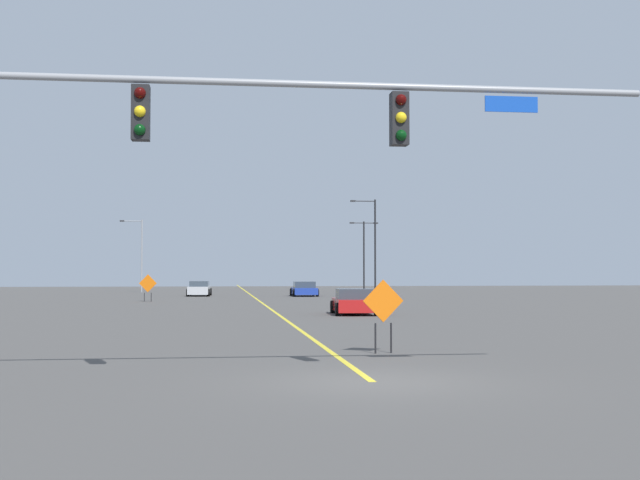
{
  "coord_description": "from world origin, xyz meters",
  "views": [
    {
      "loc": [
        -3.02,
        -15.86,
        2.17
      ],
      "look_at": [
        1.27,
        18.39,
        3.46
      ],
      "focal_mm": 46.24,
      "sensor_mm": 36.0,
      "label": 1
    }
  ],
  "objects_px": {
    "street_lamp_far_right": "(373,242)",
    "car_red_far": "(354,302)",
    "street_lamp_mid_right": "(364,250)",
    "construction_sign_median_far": "(148,285)",
    "street_lamp_near_right": "(140,251)",
    "traffic_signal_assembly": "(157,132)",
    "construction_sign_left_lane": "(383,306)",
    "car_blue_distant": "(304,289)",
    "car_silver_approaching": "(199,289)"
  },
  "relations": [
    {
      "from": "car_red_far",
      "to": "car_silver_approaching",
      "type": "xyz_separation_m",
      "value": [
        -8.26,
        31.31,
        0.02
      ]
    },
    {
      "from": "street_lamp_near_right",
      "to": "traffic_signal_assembly",
      "type": "bearing_deg",
      "value": -84.53
    },
    {
      "from": "street_lamp_near_right",
      "to": "car_blue_distant",
      "type": "distance_m",
      "value": 21.09
    },
    {
      "from": "construction_sign_left_lane",
      "to": "car_red_far",
      "type": "relative_size",
      "value": 0.49
    },
    {
      "from": "car_silver_approaching",
      "to": "street_lamp_far_right",
      "type": "bearing_deg",
      "value": -4.46
    },
    {
      "from": "street_lamp_far_right",
      "to": "street_lamp_near_right",
      "type": "height_order",
      "value": "street_lamp_far_right"
    },
    {
      "from": "traffic_signal_assembly",
      "to": "street_lamp_near_right",
      "type": "relative_size",
      "value": 2.08
    },
    {
      "from": "street_lamp_near_right",
      "to": "car_red_far",
      "type": "distance_m",
      "value": 46.3
    },
    {
      "from": "car_blue_distant",
      "to": "traffic_signal_assembly",
      "type": "bearing_deg",
      "value": -98.97
    },
    {
      "from": "traffic_signal_assembly",
      "to": "street_lamp_near_right",
      "type": "distance_m",
      "value": 68.68
    },
    {
      "from": "construction_sign_left_lane",
      "to": "car_red_far",
      "type": "height_order",
      "value": "construction_sign_left_lane"
    },
    {
      "from": "street_lamp_mid_right",
      "to": "car_blue_distant",
      "type": "xyz_separation_m",
      "value": [
        -7.08,
        -10.52,
        -3.62
      ]
    },
    {
      "from": "car_blue_distant",
      "to": "car_silver_approaching",
      "type": "bearing_deg",
      "value": 168.79
    },
    {
      "from": "traffic_signal_assembly",
      "to": "street_lamp_mid_right",
      "type": "bearing_deg",
      "value": 76.41
    },
    {
      "from": "street_lamp_mid_right",
      "to": "construction_sign_median_far",
      "type": "bearing_deg",
      "value": -131.85
    },
    {
      "from": "construction_sign_median_far",
      "to": "construction_sign_left_lane",
      "type": "xyz_separation_m",
      "value": [
        9.17,
        -37.56,
        0.04
      ]
    },
    {
      "from": "street_lamp_far_right",
      "to": "construction_sign_median_far",
      "type": "height_order",
      "value": "street_lamp_far_right"
    },
    {
      "from": "traffic_signal_assembly",
      "to": "car_silver_approaching",
      "type": "xyz_separation_m",
      "value": [
        -0.35,
        55.82,
        -4.19
      ]
    },
    {
      "from": "street_lamp_near_right",
      "to": "construction_sign_median_far",
      "type": "relative_size",
      "value": 3.81
    },
    {
      "from": "street_lamp_mid_right",
      "to": "street_lamp_near_right",
      "type": "relative_size",
      "value": 0.97
    },
    {
      "from": "street_lamp_far_right",
      "to": "car_red_far",
      "type": "distance_m",
      "value": 31.15
    },
    {
      "from": "traffic_signal_assembly",
      "to": "construction_sign_left_lane",
      "type": "height_order",
      "value": "traffic_signal_assembly"
    },
    {
      "from": "car_blue_distant",
      "to": "car_red_far",
      "type": "relative_size",
      "value": 1.12
    },
    {
      "from": "construction_sign_median_far",
      "to": "street_lamp_near_right",
      "type": "bearing_deg",
      "value": 96.5
    },
    {
      "from": "construction_sign_left_lane",
      "to": "car_red_far",
      "type": "bearing_deg",
      "value": 82.78
    },
    {
      "from": "construction_sign_left_lane",
      "to": "car_silver_approaching",
      "type": "height_order",
      "value": "construction_sign_left_lane"
    },
    {
      "from": "street_lamp_mid_right",
      "to": "car_silver_approaching",
      "type": "bearing_deg",
      "value": -151.24
    },
    {
      "from": "traffic_signal_assembly",
      "to": "car_silver_approaching",
      "type": "bearing_deg",
      "value": 90.36
    },
    {
      "from": "street_lamp_far_right",
      "to": "car_red_far",
      "type": "bearing_deg",
      "value": -102.62
    },
    {
      "from": "street_lamp_mid_right",
      "to": "street_lamp_far_right",
      "type": "bearing_deg",
      "value": -95.52
    },
    {
      "from": "car_silver_approaching",
      "to": "construction_sign_median_far",
      "type": "bearing_deg",
      "value": -104.55
    },
    {
      "from": "traffic_signal_assembly",
      "to": "car_blue_distant",
      "type": "bearing_deg",
      "value": 81.03
    },
    {
      "from": "street_lamp_mid_right",
      "to": "car_red_far",
      "type": "height_order",
      "value": "street_lamp_mid_right"
    },
    {
      "from": "construction_sign_median_far",
      "to": "traffic_signal_assembly",
      "type": "bearing_deg",
      "value": -85.13
    },
    {
      "from": "street_lamp_far_right",
      "to": "street_lamp_near_right",
      "type": "distance_m",
      "value": 25.26
    },
    {
      "from": "construction_sign_median_far",
      "to": "car_silver_approaching",
      "type": "relative_size",
      "value": 0.43
    },
    {
      "from": "street_lamp_far_right",
      "to": "car_red_far",
      "type": "height_order",
      "value": "street_lamp_far_right"
    },
    {
      "from": "street_lamp_mid_right",
      "to": "construction_sign_median_far",
      "type": "relative_size",
      "value": 3.68
    },
    {
      "from": "street_lamp_near_right",
      "to": "car_red_far",
      "type": "bearing_deg",
      "value": -71.75
    },
    {
      "from": "car_silver_approaching",
      "to": "car_blue_distant",
      "type": "bearing_deg",
      "value": -11.21
    },
    {
      "from": "construction_sign_median_far",
      "to": "car_blue_distant",
      "type": "xyz_separation_m",
      "value": [
        12.2,
        11.0,
        -0.62
      ]
    },
    {
      "from": "street_lamp_far_right",
      "to": "car_silver_approaching",
      "type": "bearing_deg",
      "value": 175.54
    },
    {
      "from": "car_red_far",
      "to": "car_silver_approaching",
      "type": "distance_m",
      "value": 32.38
    },
    {
      "from": "street_lamp_far_right",
      "to": "car_silver_approaching",
      "type": "distance_m",
      "value": 15.58
    },
    {
      "from": "street_lamp_far_right",
      "to": "construction_sign_median_far",
      "type": "xyz_separation_m",
      "value": [
        -18.32,
        -11.6,
        -3.45
      ]
    },
    {
      "from": "street_lamp_far_right",
      "to": "street_lamp_mid_right",
      "type": "height_order",
      "value": "street_lamp_far_right"
    },
    {
      "from": "street_lamp_near_right",
      "to": "construction_sign_left_lane",
      "type": "distance_m",
      "value": 64.08
    },
    {
      "from": "street_lamp_mid_right",
      "to": "construction_sign_median_far",
      "type": "xyz_separation_m",
      "value": [
        -19.28,
        -21.53,
        -3.0
      ]
    },
    {
      "from": "street_lamp_far_right",
      "to": "construction_sign_median_far",
      "type": "distance_m",
      "value": 21.95
    },
    {
      "from": "street_lamp_mid_right",
      "to": "street_lamp_near_right",
      "type": "bearing_deg",
      "value": 170.32
    }
  ]
}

